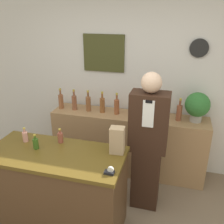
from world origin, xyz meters
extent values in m
cube|color=silver|center=(0.00, 2.00, 1.35)|extent=(5.20, 0.06, 2.70)
cube|color=#3D3D1C|center=(-0.35, 1.96, 1.73)|extent=(0.60, 0.02, 0.52)
cylinder|color=black|center=(0.93, 1.95, 1.85)|extent=(0.24, 0.03, 0.24)
cube|color=#9E754C|center=(0.08, 1.72, 0.46)|extent=(2.23, 0.44, 0.92)
cube|color=#4C331E|center=(-0.43, 0.47, 0.46)|extent=(1.40, 0.63, 0.92)
cube|color=#543F15|center=(-0.43, 0.47, 0.94)|extent=(1.43, 0.66, 0.04)
cylinder|color=tan|center=(-0.43, 0.22, 0.33)|extent=(0.07, 0.07, 0.26)
cube|color=#331E14|center=(0.45, 1.07, 0.40)|extent=(0.33, 0.26, 0.79)
cube|color=#331E14|center=(0.45, 1.07, 1.14)|extent=(0.43, 0.26, 0.69)
cube|color=white|center=(0.45, 0.94, 1.29)|extent=(0.12, 0.01, 0.30)
cube|color=black|center=(0.45, 0.94, 1.43)|extent=(0.07, 0.01, 0.03)
sphere|color=#DBB293|center=(0.45, 1.07, 1.60)|extent=(0.22, 0.22, 0.22)
cylinder|color=#9E998E|center=(0.99, 1.74, 0.97)|extent=(0.16, 0.16, 0.10)
sphere|color=#2D6B2D|center=(0.99, 1.74, 1.16)|extent=(0.32, 0.32, 0.32)
cube|color=tan|center=(0.18, 0.65, 1.10)|extent=(0.15, 0.12, 0.28)
cube|color=black|center=(0.20, 0.29, 0.97)|extent=(0.09, 0.06, 0.02)
cylinder|color=silver|center=(0.22, 0.29, 1.00)|extent=(0.06, 0.02, 0.06)
cylinder|color=tan|center=(-0.85, 0.61, 1.01)|extent=(0.06, 0.06, 0.11)
cylinder|color=tan|center=(-0.85, 0.61, 1.09)|extent=(0.02, 0.02, 0.04)
cylinder|color=#B29933|center=(-0.85, 0.61, 1.11)|extent=(0.03, 0.03, 0.01)
cylinder|color=#34591B|center=(-0.66, 0.50, 1.01)|extent=(0.06, 0.06, 0.11)
cylinder|color=#34591B|center=(-0.66, 0.50, 1.09)|extent=(0.02, 0.02, 0.04)
cylinder|color=#B29933|center=(-0.66, 0.50, 1.11)|extent=(0.03, 0.03, 0.01)
cylinder|color=brown|center=(-0.47, 0.69, 1.01)|extent=(0.06, 0.06, 0.11)
cylinder|color=brown|center=(-0.47, 0.69, 1.09)|extent=(0.02, 0.02, 0.04)
cylinder|color=#B29933|center=(-0.47, 0.69, 1.11)|extent=(0.03, 0.03, 0.01)
cylinder|color=brown|center=(-0.95, 1.71, 1.03)|extent=(0.07, 0.07, 0.21)
cylinder|color=brown|center=(-0.95, 1.71, 1.17)|extent=(0.03, 0.03, 0.07)
cylinder|color=#B29933|center=(-0.95, 1.71, 1.22)|extent=(0.03, 0.03, 0.02)
cylinder|color=brown|center=(-0.74, 1.71, 1.03)|extent=(0.07, 0.07, 0.21)
cylinder|color=brown|center=(-0.74, 1.71, 1.17)|extent=(0.03, 0.03, 0.07)
cylinder|color=#B29933|center=(-0.74, 1.71, 1.22)|extent=(0.03, 0.03, 0.02)
cylinder|color=brown|center=(-0.52, 1.72, 1.03)|extent=(0.07, 0.07, 0.21)
cylinder|color=brown|center=(-0.52, 1.72, 1.17)|extent=(0.03, 0.03, 0.07)
cylinder|color=#B29933|center=(-0.52, 1.72, 1.22)|extent=(0.03, 0.03, 0.02)
cylinder|color=brown|center=(-0.31, 1.72, 1.03)|extent=(0.07, 0.07, 0.21)
cylinder|color=brown|center=(-0.31, 1.72, 1.17)|extent=(0.03, 0.03, 0.07)
cylinder|color=#B29933|center=(-0.31, 1.72, 1.22)|extent=(0.03, 0.03, 0.02)
cylinder|color=brown|center=(-0.09, 1.71, 1.03)|extent=(0.07, 0.07, 0.21)
cylinder|color=brown|center=(-0.09, 1.71, 1.17)|extent=(0.03, 0.03, 0.07)
cylinder|color=#B29933|center=(-0.09, 1.71, 1.22)|extent=(0.03, 0.03, 0.02)
cylinder|color=brown|center=(0.13, 1.73, 1.03)|extent=(0.07, 0.07, 0.21)
cylinder|color=brown|center=(0.13, 1.73, 1.17)|extent=(0.03, 0.03, 0.07)
cylinder|color=#B29933|center=(0.13, 1.73, 1.22)|extent=(0.03, 0.03, 0.02)
cylinder|color=brown|center=(0.34, 1.70, 1.03)|extent=(0.07, 0.07, 0.21)
cylinder|color=brown|center=(0.34, 1.70, 1.17)|extent=(0.03, 0.03, 0.07)
cylinder|color=#B29933|center=(0.34, 1.70, 1.22)|extent=(0.03, 0.03, 0.02)
cylinder|color=brown|center=(0.56, 1.70, 1.03)|extent=(0.07, 0.07, 0.21)
cylinder|color=brown|center=(0.56, 1.70, 1.17)|extent=(0.03, 0.03, 0.07)
cylinder|color=#B29933|center=(0.56, 1.70, 1.22)|extent=(0.03, 0.03, 0.02)
cylinder|color=brown|center=(0.77, 1.71, 1.03)|extent=(0.07, 0.07, 0.21)
cylinder|color=brown|center=(0.77, 1.71, 1.17)|extent=(0.03, 0.03, 0.07)
cylinder|color=#B29933|center=(0.77, 1.71, 1.22)|extent=(0.03, 0.03, 0.02)
camera|label=1|loc=(0.71, -1.49, 2.31)|focal=40.00mm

